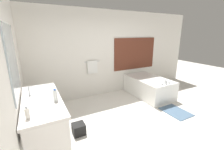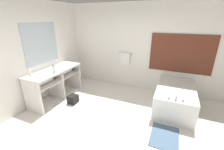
{
  "view_description": "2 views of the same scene",
  "coord_description": "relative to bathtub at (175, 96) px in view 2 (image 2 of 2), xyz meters",
  "views": [
    {
      "loc": [
        -1.92,
        -2.15,
        2.01
      ],
      "look_at": [
        -0.15,
        1.13,
        0.96
      ],
      "focal_mm": 24.0,
      "sensor_mm": 36.0,
      "label": 1
    },
    {
      "loc": [
        1.19,
        -2.44,
        2.25
      ],
      "look_at": [
        -0.27,
        0.98,
        0.82
      ],
      "focal_mm": 24.0,
      "sensor_mm": 36.0,
      "label": 2
    }
  ],
  "objects": [
    {
      "name": "ground_plane",
      "position": [
        -1.35,
        -1.39,
        -0.32
      ],
      "size": [
        16.0,
        16.0,
        0.0
      ],
      "primitive_type": "plane",
      "color": "silver",
      "rests_on": "ground"
    },
    {
      "name": "wall_back_with_blinds",
      "position": [
        -1.3,
        0.84,
        1.02
      ],
      "size": [
        7.4,
        0.13,
        2.7
      ],
      "color": "white",
      "rests_on": "ground_plane"
    },
    {
      "name": "wall_left_with_mirror",
      "position": [
        -3.58,
        -1.38,
        1.03
      ],
      "size": [
        0.08,
        7.4,
        2.7
      ],
      "color": "white",
      "rests_on": "ground_plane"
    },
    {
      "name": "vanity_counter",
      "position": [
        -3.21,
        -0.79,
        0.33
      ],
      "size": [
        0.64,
        1.66,
        0.89
      ],
      "color": "white",
      "rests_on": "ground_plane"
    },
    {
      "name": "sink_faucet",
      "position": [
        -3.39,
        -0.57,
        0.65
      ],
      "size": [
        0.09,
        0.04,
        0.18
      ],
      "color": "silver",
      "rests_on": "vanity_counter"
    },
    {
      "name": "bathtub",
      "position": [
        0.0,
        0.0,
        0.0
      ],
      "size": [
        0.93,
        1.61,
        0.71
      ],
      "color": "white",
      "rests_on": "ground_plane"
    },
    {
      "name": "water_bottle_1",
      "position": [
        -3.0,
        -1.03,
        0.67
      ],
      "size": [
        0.07,
        0.07,
        0.22
      ],
      "color": "silver",
      "rests_on": "vanity_counter"
    },
    {
      "name": "soap_dispenser",
      "position": [
        -3.42,
        -1.42,
        0.65
      ],
      "size": [
        0.06,
        0.06,
        0.18
      ],
      "color": "white",
      "rests_on": "vanity_counter"
    },
    {
      "name": "waste_bin",
      "position": [
        -2.61,
        -0.88,
        -0.21
      ],
      "size": [
        0.25,
        0.25,
        0.22
      ],
      "color": "black",
      "rests_on": "ground_plane"
    },
    {
      "name": "bath_mat",
      "position": [
        -0.12,
        -1.22,
        -0.32
      ],
      "size": [
        0.54,
        0.73,
        0.02
      ],
      "color": "slate",
      "rests_on": "ground_plane"
    }
  ]
}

